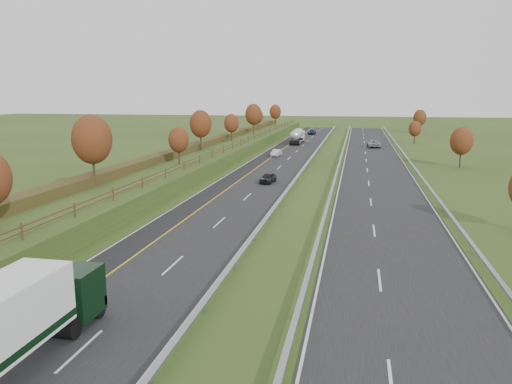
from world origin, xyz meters
The scene contains 18 objects.
ground centered at (8.00, 55.00, 0.00)m, with size 400.00×400.00×0.00m, color #32481A.
near_carriageway centered at (0.00, 60.00, 0.02)m, with size 10.50×200.00×0.04m, color black.
far_carriageway centered at (16.50, 60.00, 0.02)m, with size 10.50×200.00×0.04m, color black.
hard_shoulder centered at (-3.75, 60.00, 0.02)m, with size 3.00×200.00×0.04m, color black.
lane_markings centered at (6.40, 59.88, 0.05)m, with size 26.75×200.00×0.01m.
embankment_left centered at (-13.00, 60.00, 1.00)m, with size 12.00×200.00×2.00m, color #32481A.
hedge_left centered at (-15.00, 60.00, 2.55)m, with size 2.20×180.00×1.10m, color #3C3B18.
fence_left centered at (-8.50, 59.59, 2.73)m, with size 0.12×189.06×1.20m.
median_barrier_near centered at (5.70, 60.00, 0.61)m, with size 0.32×200.00×0.71m.
median_barrier_far centered at (10.80, 60.00, 0.61)m, with size 0.32×200.00×0.71m.
outer_barrier_far centered at (22.30, 60.00, 0.62)m, with size 0.32×200.00×0.71m.
trees_left centered at (-12.64, 56.63, 6.37)m, with size 6.64×164.30×7.66m.
trees_far centered at (29.80, 89.21, 4.25)m, with size 8.45×118.60×7.12m.
road_tanker centered at (-0.72, 99.93, 1.86)m, with size 2.40×11.22×3.46m.
car_dark_near centered at (1.98, 44.73, 0.71)m, with size 1.58×3.92×1.33m, color black.
car_silver_mid centered at (-1.60, 73.72, 0.69)m, with size 1.37×3.94×1.30m, color silver.
car_small_far centered at (0.37, 127.74, 0.72)m, with size 1.91×4.70×1.36m, color #131C3D.
car_oncoming centered at (17.17, 94.20, 0.86)m, with size 2.72×5.91×1.64m, color #9C9CA0.
Camera 1 is at (13.49, -20.25, 11.74)m, focal length 35.00 mm.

